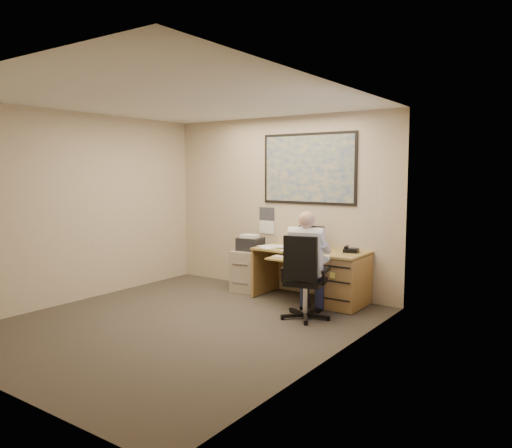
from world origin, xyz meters
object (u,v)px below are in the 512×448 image
Objects in this scene: filing_cabinet at (250,266)px; office_chair at (303,294)px; desk at (332,273)px; person at (307,265)px.

office_chair is (1.44, -0.87, -0.06)m from filing_cabinet.
person is at bearing -87.92° from desk.
person is at bearing -35.57° from filing_cabinet.
office_chair is (0.02, -0.86, -0.12)m from desk.
filing_cabinet is 0.65× the size of person.
office_chair is at bearing -114.45° from person.
person reaches higher than filing_cabinet.
office_chair is 0.37m from person.
filing_cabinet is 1.68m from person.
person is at bearing 69.21° from office_chair.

